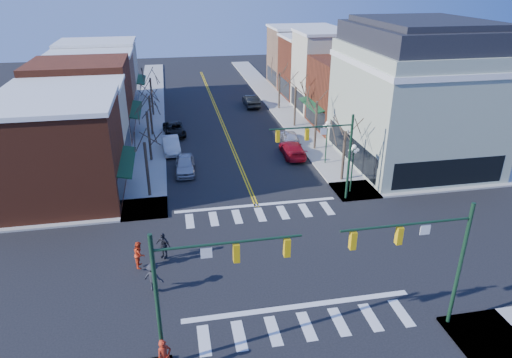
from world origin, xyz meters
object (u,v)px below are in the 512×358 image
lamppost_midblock (327,135)px  lamppost_corner (353,160)px  pedestrian_red_a (165,357)px  pedestrian_dark_a (163,245)px  car_right_far (251,101)px  car_right_near (293,149)px  victorian_corner (416,94)px  car_left_mid (171,145)px  car_left_far (174,129)px  car_left_near (185,165)px  pedestrian_dark_b (153,277)px  pedestrian_red_b (139,254)px  car_right_mid (290,137)px

lamppost_midblock → lamppost_corner: bearing=-90.0°
pedestrian_red_a → pedestrian_dark_a: bearing=60.6°
lamppost_corner → pedestrian_red_a: 22.76m
lamppost_midblock → car_right_far: 22.33m
car_right_near → victorian_corner: bearing=166.6°
car_left_mid → pedestrian_dark_a: (-0.90, -19.65, 0.27)m
victorian_corner → car_right_near: bearing=163.8°
victorian_corner → car_right_far: victorian_corner is taller
lamppost_corner → car_left_far: lamppost_corner is taller
victorian_corner → lamppost_corner: (-8.30, -6.00, -3.70)m
car_left_near → car_right_far: 23.74m
victorian_corner → pedestrian_red_a: size_ratio=7.49×
lamppost_corner → pedestrian_dark_b: (-16.08, -10.29, -1.90)m
car_left_near → pedestrian_red_b: pedestrian_red_b is taller
lamppost_corner → car_left_far: (-14.13, 18.12, -2.29)m
car_right_mid → lamppost_midblock: bearing=108.7°
pedestrian_red_b → pedestrian_dark_a: pedestrian_dark_a is taller
lamppost_midblock → pedestrian_red_a: 27.84m
car_left_near → pedestrian_dark_b: 17.50m
car_left_near → car_left_far: (-0.68, 11.10, -0.09)m
victorian_corner → car_right_mid: 13.74m
victorian_corner → lamppost_midblock: 9.10m
pedestrian_red_b → pedestrian_dark_a: 1.63m
lamppost_midblock → pedestrian_red_a: size_ratio=2.28×
car_left_far → pedestrian_dark_b: pedestrian_dark_b is taller
car_left_far → lamppost_corner: bearing=-58.0°
car_left_near → pedestrian_red_a: pedestrian_red_a is taller
car_right_near → car_right_far: 19.34m
car_left_far → car_right_far: bearing=37.8°
lamppost_midblock → pedestrian_red_a: (-15.50, -23.06, -1.86)m
pedestrian_red_a → car_right_near: bearing=33.9°
lamppost_corner → lamppost_midblock: (0.00, 6.50, 0.00)m
car_left_mid → car_right_near: size_ratio=0.92×
car_left_mid → pedestrian_red_a: pedestrian_red_a is taller
lamppost_midblock → car_left_far: size_ratio=0.90×
car_left_near → pedestrian_dark_a: size_ratio=2.50×
car_left_far → pedestrian_dark_a: size_ratio=2.69×
car_left_near → car_right_mid: (11.65, 6.13, -0.09)m
lamppost_corner → pedestrian_dark_b: lamppost_corner is taller
pedestrian_dark_b → car_right_far: bearing=-82.5°
victorian_corner → pedestrian_red_b: size_ratio=8.10×
car_left_mid → car_right_mid: size_ratio=1.19×
car_right_near → pedestrian_red_a: pedestrian_red_a is taller
car_right_near → pedestrian_dark_b: (-13.51, -19.44, 0.32)m
car_left_far → car_right_mid: (12.33, -4.97, 0.00)m
car_left_mid → pedestrian_red_b: (-2.36, -20.36, 0.25)m
car_right_mid → pedestrian_dark_b: pedestrian_dark_b is taller
pedestrian_dark_a → pedestrian_dark_b: (-0.58, -3.29, 0.02)m
lamppost_corner → car_left_far: size_ratio=0.90×
car_right_near → pedestrian_dark_b: pedestrian_dark_b is taller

